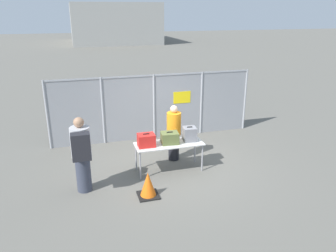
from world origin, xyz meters
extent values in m
plane|color=#605E56|center=(0.00, 0.00, 0.00)|extent=(120.00, 120.00, 0.00)
cylinder|color=#9EA0A5|center=(-3.33, 2.28, 1.08)|extent=(0.07, 0.07, 2.16)
cylinder|color=#9EA0A5|center=(-1.67, 2.28, 1.08)|extent=(0.07, 0.07, 2.16)
cylinder|color=#9EA0A5|center=(0.00, 2.28, 1.08)|extent=(0.07, 0.07, 2.16)
cylinder|color=#9EA0A5|center=(1.67, 2.28, 1.08)|extent=(0.07, 0.07, 2.16)
cylinder|color=#9EA0A5|center=(3.33, 2.28, 1.08)|extent=(0.07, 0.07, 2.16)
cube|color=gray|center=(0.00, 2.28, 1.08)|extent=(6.66, 0.01, 2.16)
cube|color=#9EA0A5|center=(0.00, 2.28, 2.13)|extent=(6.66, 0.04, 0.04)
cube|color=yellow|center=(0.96, 2.27, 1.34)|extent=(0.60, 0.01, 0.40)
cube|color=silver|center=(-0.21, -0.18, 0.77)|extent=(1.80, 0.68, 0.02)
cylinder|color=#99999E|center=(-1.05, -0.46, 0.38)|extent=(0.04, 0.04, 0.76)
cylinder|color=#99999E|center=(0.63, -0.46, 0.38)|extent=(0.04, 0.04, 0.76)
cylinder|color=#99999E|center=(-1.05, 0.10, 0.38)|extent=(0.04, 0.04, 0.76)
cylinder|color=#99999E|center=(0.63, 0.10, 0.38)|extent=(0.04, 0.04, 0.76)
cube|color=red|center=(-0.82, -0.19, 0.94)|extent=(0.43, 0.34, 0.32)
cube|color=black|center=(-0.82, -0.19, 1.12)|extent=(0.16, 0.03, 0.02)
cube|color=#566033|center=(-0.19, -0.16, 0.93)|extent=(0.48, 0.40, 0.30)
cube|color=black|center=(-0.19, -0.16, 1.09)|extent=(0.16, 0.04, 0.02)
cube|color=slate|center=(0.38, -0.13, 0.97)|extent=(0.37, 0.37, 0.37)
cube|color=black|center=(0.38, -0.13, 1.17)|extent=(0.14, 0.04, 0.02)
cylinder|color=#383D4C|center=(-2.44, -0.61, 0.44)|extent=(0.35, 0.35, 0.87)
cylinder|color=#B2B2B7|center=(-2.44, -0.61, 1.24)|extent=(0.45, 0.45, 0.73)
sphere|color=#A57A5B|center=(-2.44, -0.61, 1.72)|extent=(0.24, 0.24, 0.24)
cube|color=#232328|center=(-2.44, -0.96, 1.27)|extent=(0.41, 0.25, 0.61)
cylinder|color=black|center=(0.12, 0.46, 0.38)|extent=(0.30, 0.30, 0.77)
cylinder|color=orange|center=(0.12, 0.46, 1.09)|extent=(0.40, 0.40, 0.64)
sphere|color=beige|center=(0.12, 0.46, 1.51)|extent=(0.21, 0.21, 0.21)
cube|color=silver|center=(1.72, 5.01, 0.45)|extent=(3.11, 1.47, 0.56)
sphere|color=black|center=(1.18, 4.21, 0.31)|extent=(0.63, 0.63, 0.63)
sphere|color=black|center=(1.18, 5.80, 0.31)|extent=(0.63, 0.63, 0.63)
cylinder|color=#59595B|center=(-0.38, 5.01, 0.22)|extent=(1.09, 0.06, 0.06)
cube|color=#999993|center=(3.30, 38.94, 2.51)|extent=(10.95, 12.88, 5.01)
cube|color=black|center=(-1.04, -1.29, 0.01)|extent=(0.48, 0.48, 0.03)
cone|color=orange|center=(-1.04, -1.29, 0.30)|extent=(0.39, 0.39, 0.60)
camera|label=1|loc=(-2.45, -7.80, 4.07)|focal=35.00mm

